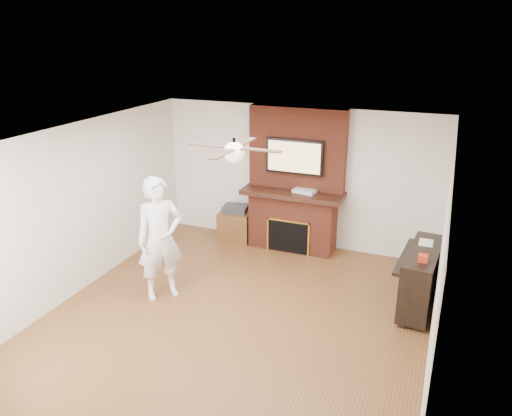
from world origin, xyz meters
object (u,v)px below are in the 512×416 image
at_px(side_table, 236,224).
at_px(piano, 421,277).
at_px(fireplace, 294,194).
at_px(person, 160,239).

relative_size(side_table, piano, 0.48).
height_order(fireplace, side_table, fireplace).
distance_m(person, piano, 3.71).
height_order(person, piano, person).
xyz_separation_m(person, side_table, (0.15, 2.33, -0.61)).
xyz_separation_m(fireplace, person, (-1.25, -2.39, -0.08)).
distance_m(fireplace, side_table, 1.30).
bearing_deg(person, side_table, 38.80).
height_order(person, side_table, person).
bearing_deg(piano, person, -158.75).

